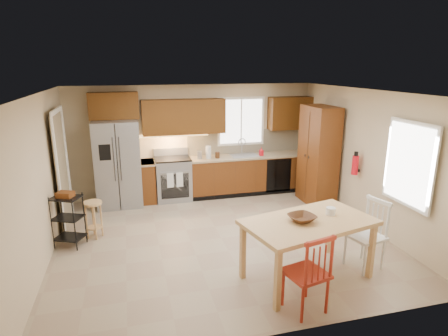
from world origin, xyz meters
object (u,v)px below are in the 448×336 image
bar_stool (94,220)px  table_jar (331,213)px  utility_cart (68,221)px  refrigerator (118,164)px  fire_extinguisher (355,165)px  dining_table (307,250)px  chair_white (365,235)px  range_stove (173,179)px  chair_red (306,272)px  table_bowl (302,221)px  soap_bottle (261,152)px  pantry (318,156)px

bar_stool → table_jar: bearing=-29.3°
table_jar → utility_cart: table_jar is taller
refrigerator → fire_extinguisher: bearing=-24.5°
dining_table → bar_stool: dining_table is taller
chair_white → utility_cart: 4.68m
range_stove → dining_table: (1.41, -3.69, -0.03)m
chair_red → table_bowl: size_ratio=2.90×
dining_table → table_jar: size_ratio=10.40×
chair_white → table_bowl: 1.12m
utility_cart → soap_bottle: bearing=48.0°
range_stove → bar_stool: bearing=-134.6°
chair_red → chair_white: 1.48m
refrigerator → chair_white: refrigerator is taller
dining_table → fire_extinguisher: bearing=29.9°
range_stove → table_jar: size_ratio=5.44×
range_stove → chair_red: bearing=-76.3°
chair_white → pantry: bearing=-26.4°
fire_extinguisher → utility_cart: (-5.13, 0.22, -0.65)m
pantry → chair_red: pantry is taller
pantry → chair_red: (-1.92, -3.36, -0.53)m
chair_red → chair_white: same height
soap_bottle → fire_extinguisher: (1.15, -1.95, 0.10)m
refrigerator → soap_bottle: refrigerator is taller
table_jar → chair_red: bearing=-134.0°
fire_extinguisher → table_bowl: fire_extinguisher is taller
soap_bottle → table_jar: soap_bottle is taller
refrigerator → utility_cart: bearing=-114.5°
dining_table → chair_white: chair_white is taller
chair_white → dining_table: bearing=79.8°
range_stove → utility_cart: 2.66m
range_stove → dining_table: size_ratio=0.52×
pantry → chair_white: 2.78m
bar_stool → dining_table: bearing=-33.9°
soap_bottle → table_bowl: size_ratio=0.54×
pantry → table_jar: (-1.19, -2.60, -0.15)m
dining_table → chair_white: bearing=-10.2°
range_stove → table_bowl: range_stove is taller
pantry → chair_red: bearing=-119.8°
fire_extinguisher → bar_stool: size_ratio=0.55×
dining_table → bar_stool: size_ratio=2.68×
chair_red → bar_stool: bearing=120.5°
chair_red → table_bowl: 0.78m
range_stove → dining_table: 3.95m
refrigerator → chair_red: size_ratio=1.76×
soap_bottle → dining_table: soap_bottle is taller
refrigerator → range_stove: bearing=3.0°
refrigerator → utility_cart: 1.98m
table_bowl → dining_table: bearing=0.0°
range_stove → utility_cart: range_stove is taller
soap_bottle → pantry: size_ratio=0.09×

